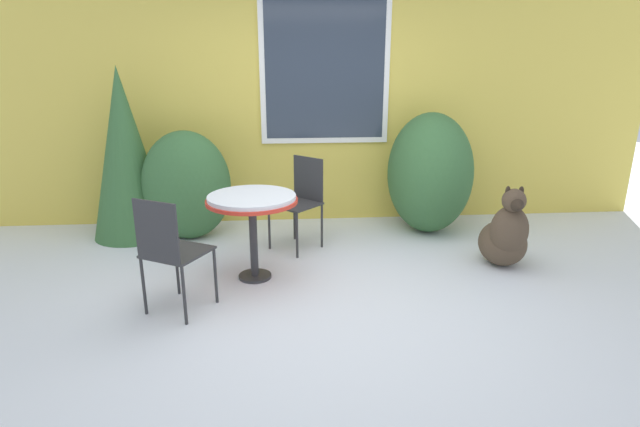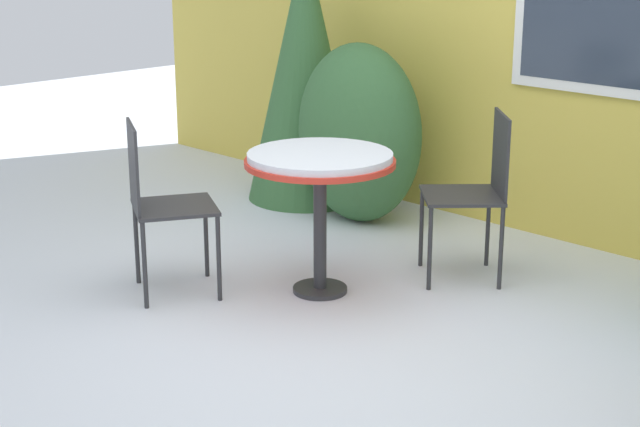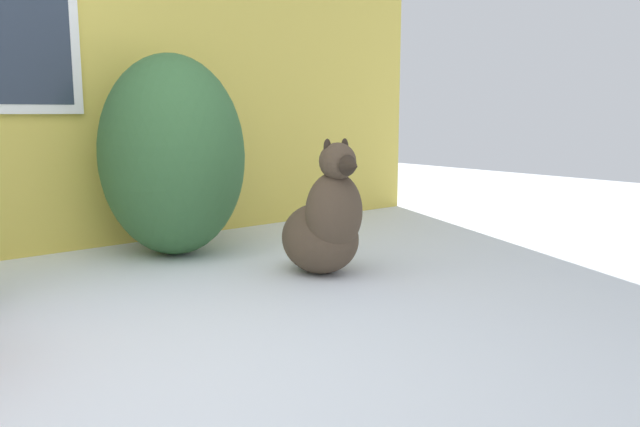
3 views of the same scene
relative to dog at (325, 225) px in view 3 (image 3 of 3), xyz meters
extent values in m
plane|color=silver|center=(-1.70, -0.59, -0.29)|extent=(16.00, 16.00, 0.00)
ellipsoid|color=#386638|center=(-0.42, 1.07, 0.37)|extent=(0.91, 1.06, 1.31)
ellipsoid|color=#4C3D2D|center=(0.01, 0.06, -0.09)|extent=(0.50, 0.56, 0.41)
ellipsoid|color=#4C3D2D|center=(-0.01, -0.09, 0.09)|extent=(0.37, 0.34, 0.45)
sphere|color=#4C3D2D|center=(-0.02, -0.13, 0.38)|extent=(0.21, 0.21, 0.21)
cone|color=#2D241B|center=(-0.04, -0.27, 0.36)|extent=(0.13, 0.11, 0.11)
ellipsoid|color=#2D241B|center=(-0.07, -0.10, 0.46)|extent=(0.05, 0.04, 0.09)
ellipsoid|color=#2D241B|center=(0.04, -0.12, 0.46)|extent=(0.05, 0.04, 0.09)
ellipsoid|color=#4C3D2D|center=(0.04, 0.29, -0.20)|extent=(0.12, 0.25, 0.08)
camera|label=1|loc=(-2.03, -4.16, 1.55)|focal=28.00mm
camera|label=2|loc=(1.13, -3.52, 1.59)|focal=55.00mm
camera|label=3|loc=(-2.29, -2.70, 0.65)|focal=35.00mm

